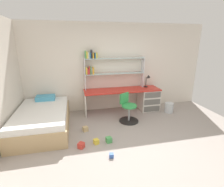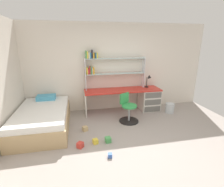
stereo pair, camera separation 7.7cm
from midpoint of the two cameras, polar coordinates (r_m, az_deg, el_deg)
name	(u,v)px [view 1 (the left image)]	position (r m, az deg, el deg)	size (l,w,h in m)	color
ground_plane	(135,150)	(3.63, 6.93, -18.25)	(6.08, 5.62, 0.02)	#9E938C
room_shell	(68,77)	(4.07, -15.10, 5.52)	(6.08, 5.62, 2.62)	silver
desk	(141,98)	(5.42, 9.35, -1.34)	(2.30, 0.61, 0.70)	red
bookshelf_hutch	(106,66)	(5.08, -2.52, 9.18)	(1.81, 0.22, 1.16)	silver
desk_lamp	(148,79)	(5.45, 11.71, 4.69)	(0.20, 0.17, 0.38)	black
swivel_chair	(128,111)	(4.62, 4.96, -5.79)	(0.52, 0.52, 0.76)	black
bed_platform	(43,119)	(4.56, -22.63, -7.92)	(1.22, 1.97, 0.64)	tan
waste_bin	(169,108)	(5.50, 18.18, -4.53)	(0.26, 0.26, 0.29)	silver
toy_block_natural_0	(85,129)	(4.26, -9.43, -11.62)	(0.11, 0.11, 0.11)	tan
toy_block_blue_1	(111,155)	(3.39, -0.87, -20.03)	(0.08, 0.08, 0.08)	#3860B7
toy_block_red_2	(81,145)	(3.68, -10.90, -16.68)	(0.11, 0.11, 0.11)	red
toy_block_yellow_3	(96,141)	(3.76, -5.90, -15.70)	(0.10, 0.10, 0.10)	gold
toy_block_green_4	(109,140)	(3.79, -1.67, -15.22)	(0.11, 0.11, 0.11)	#479E51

